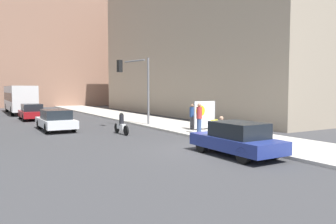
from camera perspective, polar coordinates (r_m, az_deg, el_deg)
name	(u,v)px	position (r m, az deg, el deg)	size (l,w,h in m)	color
ground_plane	(212,151)	(14.88, 7.62, -6.74)	(160.00, 160.00, 0.00)	#38383A
sidewalk_curb	(141,119)	(29.52, -4.74, -1.27)	(4.40, 90.00, 0.13)	#B7B2A8
building_backdrop_right	(201,41)	(37.32, 5.85, 12.17)	(10.00, 32.00, 16.18)	gray
seated_protester	(222,127)	(17.27, 9.38, -2.59)	(0.95, 0.77, 1.23)	#474C56
jogger_on_sidewalk	(199,118)	(19.60, 5.45, -1.01)	(0.34, 0.34, 1.80)	#334775
pedestrian_behind	(192,116)	(21.67, 4.22, -0.75)	(0.34, 0.34, 1.66)	#424247
protest_banner	(205,115)	(21.36, 6.38, -0.46)	(1.70, 0.06, 1.85)	slate
traffic_light_pole	(137,79)	(23.97, -5.39, 5.70)	(2.68, 2.45, 4.96)	slate
parked_car_curbside	(237,139)	(13.87, 11.91, -4.61)	(1.81, 4.17, 1.41)	navy
car_on_road_nearest	(56,120)	(23.20, -18.96, -1.31)	(1.89, 4.71, 1.40)	silver
car_on_road_midblock	(32,112)	(31.87, -22.64, 0.02)	(1.82, 4.33, 1.46)	maroon
city_bus_on_road	(20,98)	(41.00, -24.44, 2.28)	(2.49, 10.62, 3.12)	silver
motorcycle_on_road	(121,125)	(20.32, -8.13, -2.27)	(0.28, 2.07, 1.32)	white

